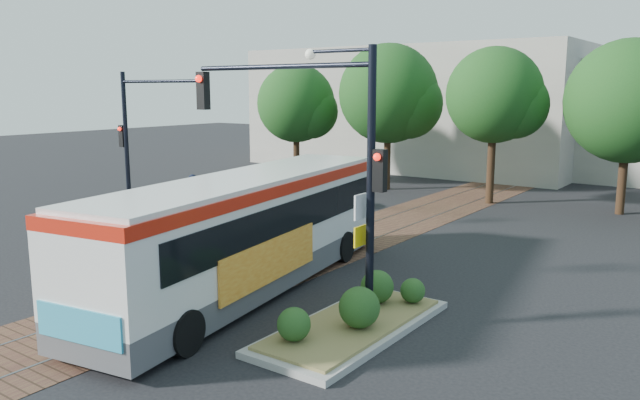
{
  "coord_description": "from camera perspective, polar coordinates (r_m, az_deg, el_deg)",
  "views": [
    {
      "loc": [
        11.91,
        -12.11,
        5.31
      ],
      "look_at": [
        -0.25,
        4.77,
        1.6
      ],
      "focal_mm": 35.0,
      "sensor_mm": 36.0,
      "label": 1
    }
  ],
  "objects": [
    {
      "name": "ground",
      "position": [
        17.79,
        -8.43,
        -7.36
      ],
      "size": [
        120.0,
        120.0,
        0.0
      ],
      "primitive_type": "plane",
      "color": "black",
      "rests_on": "ground"
    },
    {
      "name": "trackbed",
      "position": [
        20.72,
        -0.69,
        -4.72
      ],
      "size": [
        3.6,
        40.0,
        0.02
      ],
      "color": "brown",
      "rests_on": "ground"
    },
    {
      "name": "tree_row",
      "position": [
        30.47,
        15.39,
        8.89
      ],
      "size": [
        26.4,
        5.6,
        7.67
      ],
      "color": "#382314",
      "rests_on": "ground"
    },
    {
      "name": "traffic_island",
      "position": [
        14.17,
        3.29,
        -10.49
      ],
      "size": [
        2.2,
        5.2,
        1.13
      ],
      "color": "gray",
      "rests_on": "ground"
    },
    {
      "name": "parked_car",
      "position": [
        28.51,
        -0.32,
        0.61
      ],
      "size": [
        4.47,
        3.22,
        1.2
      ],
      "primitive_type": "imported",
      "rotation": [
        0.0,
        0.0,
        1.99
      ],
      "color": "black",
      "rests_on": "ground"
    },
    {
      "name": "city_bus",
      "position": [
        16.6,
        -6.43,
        -2.44
      ],
      "size": [
        4.27,
        11.77,
        3.09
      ],
      "rotation": [
        0.0,
        0.0,
        0.16
      ],
      "color": "#4D4D50",
      "rests_on": "ground"
    },
    {
      "name": "signal_pole_left",
      "position": [
        25.93,
        -15.86,
        6.54
      ],
      "size": [
        4.99,
        0.34,
        6.0
      ],
      "color": "black",
      "rests_on": "ground"
    },
    {
      "name": "officer",
      "position": [
        26.16,
        -11.55,
        0.29
      ],
      "size": [
        0.81,
        0.8,
        1.88
      ],
      "primitive_type": "imported",
      "rotation": [
        0.0,
        0.0,
        3.92
      ],
      "color": "black",
      "rests_on": "ground"
    },
    {
      "name": "signal_pole_main",
      "position": [
        13.92,
        0.31,
        5.36
      ],
      "size": [
        5.49,
        0.46,
        6.0
      ],
      "color": "black",
      "rests_on": "ground"
    },
    {
      "name": "warehouses",
      "position": [
        42.73,
        18.99,
        7.56
      ],
      "size": [
        40.0,
        13.0,
        8.0
      ],
      "color": "#ADA899",
      "rests_on": "ground"
    }
  ]
}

